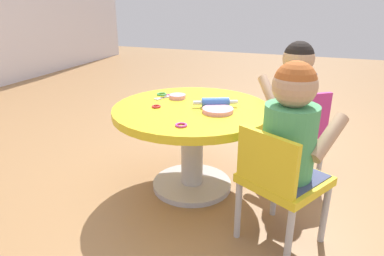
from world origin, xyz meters
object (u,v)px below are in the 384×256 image
object	(u,v)px
child_chair_right	(294,129)
craft_scissors	(168,97)
craft_table	(192,129)
seated_child_right	(295,88)
child_chair_left	(280,181)
seated_child_left	(291,126)
rolling_pin	(215,102)

from	to	relation	value
child_chair_right	craft_scissors	distance (m)	0.74
craft_table	seated_child_right	size ratio (longest dim) A/B	1.62
child_chair_left	seated_child_left	xyz separation A→B (m)	(0.03, -0.02, 0.23)
seated_child_right	craft_scissors	size ratio (longest dim) A/B	3.60
child_chair_left	seated_child_right	bearing A→B (deg)	1.53
seated_child_left	rolling_pin	xyz separation A→B (m)	(0.32, 0.40, -0.04)
craft_table	child_chair_right	distance (m)	0.59
rolling_pin	craft_scissors	xyz separation A→B (m)	(0.08, 0.31, -0.02)
rolling_pin	craft_scissors	distance (m)	0.32
rolling_pin	craft_scissors	size ratio (longest dim) A/B	1.55
seated_child_right	craft_scissors	xyz separation A→B (m)	(-0.22, 0.67, -0.06)
craft_table	seated_child_left	world-z (taller)	seated_child_left
child_chair_left	seated_child_right	xyz separation A→B (m)	(0.66, 0.02, 0.23)
craft_table	craft_scissors	world-z (taller)	craft_scissors
seated_child_left	craft_scissors	world-z (taller)	seated_child_left
rolling_pin	craft_table	bearing A→B (deg)	108.83
craft_table	seated_child_left	size ratio (longest dim) A/B	1.62
child_chair_right	seated_child_right	world-z (taller)	seated_child_right
rolling_pin	craft_scissors	bearing A→B (deg)	74.58
child_chair_right	rolling_pin	bearing A→B (deg)	124.86
seated_child_left	craft_table	bearing A→B (deg)	61.30
child_chair_right	child_chair_left	bearing A→B (deg)	179.53
seated_child_left	craft_scissors	size ratio (longest dim) A/B	3.60
craft_scissors	craft_table	bearing A→B (deg)	-122.78
craft_table	child_chair_left	size ratio (longest dim) A/B	1.54
rolling_pin	seated_child_left	bearing A→B (deg)	-128.65
child_chair_left	rolling_pin	xyz separation A→B (m)	(0.36, 0.38, 0.19)
craft_table	craft_scissors	distance (m)	0.26
child_chair_left	rolling_pin	bearing A→B (deg)	47.05
seated_child_right	craft_table	bearing A→B (deg)	125.47
craft_table	rolling_pin	size ratio (longest dim) A/B	3.75
seated_child_left	craft_scissors	bearing A→B (deg)	60.16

